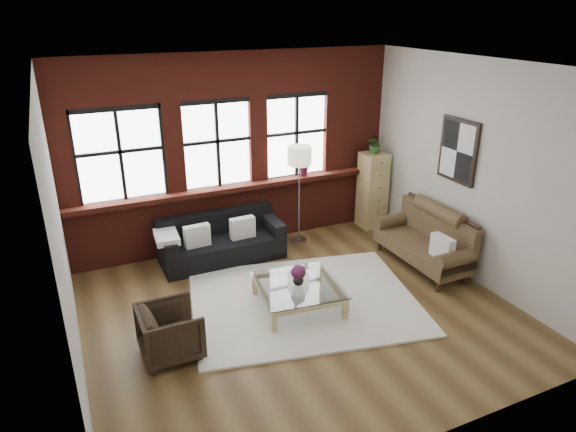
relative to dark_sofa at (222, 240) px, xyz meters
name	(u,v)px	position (x,y,z in m)	size (l,w,h in m)	color
floor	(300,311)	(0.47, -1.90, -0.35)	(5.50, 5.50, 0.00)	brown
ceiling	(302,66)	(0.47, -1.90, 2.85)	(5.50, 5.50, 0.00)	white
wall_back	(234,152)	(0.47, 0.60, 1.25)	(5.50, 5.50, 0.00)	beige
wall_front	(434,297)	(0.47, -4.40, 1.25)	(5.50, 5.50, 0.00)	beige
wall_left	(60,240)	(-2.28, -1.90, 1.25)	(5.00, 5.00, 0.00)	beige
wall_right	(472,172)	(3.22, -1.90, 1.25)	(5.00, 5.00, 0.00)	beige
brick_backwall	(235,153)	(0.47, 0.54, 1.25)	(5.50, 0.12, 3.20)	maroon
sill_ledge	(239,187)	(0.47, 0.45, 0.69)	(5.50, 0.30, 0.08)	maroon
window_left	(120,156)	(-1.33, 0.55, 1.40)	(1.38, 0.10, 1.50)	black
window_mid	(217,145)	(0.17, 0.55, 1.40)	(1.38, 0.10, 1.50)	black
window_right	(296,137)	(1.57, 0.55, 1.40)	(1.38, 0.10, 1.50)	black
wall_poster	(458,151)	(3.19, -1.60, 1.50)	(0.05, 0.74, 0.94)	black
shag_rug	(304,301)	(0.63, -1.72, -0.34)	(3.06, 2.40, 0.03)	white
dark_sofa	(222,240)	(0.00, 0.00, 0.00)	(1.95, 0.79, 0.71)	black
pillow_a	(197,236)	(-0.42, -0.10, 0.19)	(0.40, 0.14, 0.34)	white
pillow_b	(242,228)	(0.32, -0.10, 0.19)	(0.40, 0.14, 0.34)	white
vintage_settee	(423,239)	(2.77, -1.52, 0.11)	(0.78, 1.75, 0.93)	#4C3B23
pillow_settee	(442,247)	(2.69, -2.06, 0.22)	(0.14, 0.38, 0.34)	white
armchair	(170,332)	(-1.30, -2.10, -0.04)	(0.68, 0.70, 0.63)	black
coffee_table	(298,296)	(0.50, -1.80, -0.18)	(1.09, 1.09, 0.37)	tan
vase	(298,280)	(0.50, -1.80, 0.08)	(0.14, 0.14, 0.15)	#B2B2B2
flowers	(298,272)	(0.50, -1.80, 0.19)	(0.20, 0.20, 0.20)	#5D2045
drawer_chest	(372,190)	(2.95, 0.17, 0.35)	(0.43, 0.43, 1.40)	tan
potted_plant_top	(375,144)	(2.95, 0.17, 1.22)	(0.31, 0.27, 0.35)	#2D5923
floor_lamp	(299,191)	(1.44, 0.13, 0.57)	(0.40, 0.40, 1.84)	#A5A5A8
sill_plant	(305,165)	(1.69, 0.42, 0.92)	(0.21, 0.17, 0.38)	#5D2045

